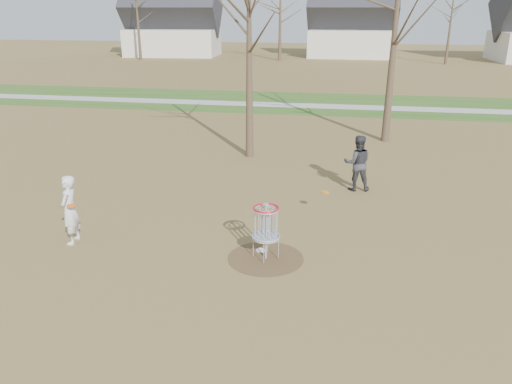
% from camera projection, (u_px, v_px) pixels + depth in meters
% --- Properties ---
extents(ground, '(160.00, 160.00, 0.00)m').
position_uv_depth(ground, '(266.00, 258.00, 11.79)').
color(ground, brown).
rests_on(ground, ground).
extents(green_band, '(160.00, 8.00, 0.01)m').
position_uv_depth(green_band, '(318.00, 103.00, 31.20)').
color(green_band, '#2D5119').
rests_on(green_band, ground).
extents(footpath, '(160.00, 1.50, 0.01)m').
position_uv_depth(footpath, '(317.00, 106.00, 30.27)').
color(footpath, '#9E9E99').
rests_on(footpath, green_band).
extents(dirt_circle, '(1.80, 1.80, 0.01)m').
position_uv_depth(dirt_circle, '(266.00, 258.00, 11.79)').
color(dirt_circle, '#47331E').
rests_on(dirt_circle, ground).
extents(player_standing, '(0.49, 0.68, 1.76)m').
position_uv_depth(player_standing, '(70.00, 210.00, 12.31)').
color(player_standing, silver).
rests_on(player_standing, ground).
extents(player_throwing, '(0.96, 0.79, 1.82)m').
position_uv_depth(player_throwing, '(357.00, 163.00, 15.97)').
color(player_throwing, '#343439').
rests_on(player_throwing, ground).
extents(disc_grounded, '(0.22, 0.22, 0.02)m').
position_uv_depth(disc_grounded, '(261.00, 250.00, 12.15)').
color(disc_grounded, white).
rests_on(disc_grounded, dirt_circle).
extents(discs_in_play, '(6.16, 3.23, 0.41)m').
position_uv_depth(discs_in_play, '(214.00, 198.00, 12.97)').
color(discs_in_play, orange).
rests_on(discs_in_play, ground).
extents(disc_golf_basket, '(0.64, 0.64, 1.35)m').
position_uv_depth(disc_golf_basket, '(266.00, 223.00, 11.48)').
color(disc_golf_basket, '#9EA3AD').
rests_on(disc_golf_basket, ground).
extents(bare_trees, '(52.62, 44.98, 9.00)m').
position_uv_depth(bare_trees, '(352.00, 11.00, 42.73)').
color(bare_trees, '#382B1E').
rests_on(bare_trees, ground).
extents(houses_row, '(56.51, 10.01, 7.26)m').
position_uv_depth(houses_row, '(372.00, 27.00, 58.44)').
color(houses_row, silver).
rests_on(houses_row, ground).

